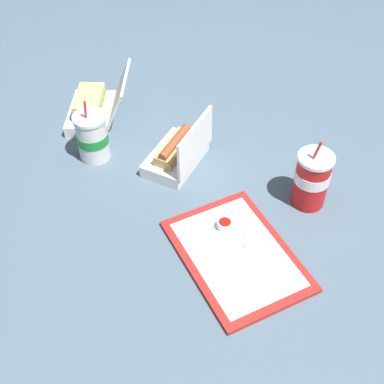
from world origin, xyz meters
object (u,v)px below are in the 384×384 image
(clamshell_hotdog_right, at_px, (178,153))
(soda_cup_front, at_px, (92,137))
(food_tray, at_px, (237,255))
(soda_cup_left, at_px, (312,179))
(clamshell_sandwich_back, at_px, (94,108))
(ketchup_cup, at_px, (225,225))
(plastic_fork, at_px, (247,241))

(clamshell_hotdog_right, bearing_deg, soda_cup_front, -115.44)
(food_tray, relative_size, soda_cup_left, 1.79)
(clamshell_hotdog_right, distance_m, clamshell_sandwich_back, 0.35)
(clamshell_sandwich_back, bearing_deg, ketchup_cup, 22.02)
(ketchup_cup, bearing_deg, soda_cup_front, -146.10)
(ketchup_cup, height_order, clamshell_hotdog_right, clamshell_hotdog_right)
(food_tray, height_order, soda_cup_left, soda_cup_left)
(clamshell_sandwich_back, bearing_deg, soda_cup_front, -10.47)
(plastic_fork, relative_size, clamshell_sandwich_back, 0.42)
(food_tray, relative_size, clamshell_hotdog_right, 1.70)
(plastic_fork, distance_m, clamshell_hotdog_right, 0.36)
(food_tray, distance_m, soda_cup_left, 0.30)
(plastic_fork, bearing_deg, clamshell_hotdog_right, -150.90)
(plastic_fork, bearing_deg, soda_cup_left, 129.36)
(soda_cup_left, bearing_deg, soda_cup_front, -124.93)
(food_tray, height_order, ketchup_cup, ketchup_cup)
(clamshell_hotdog_right, distance_m, soda_cup_front, 0.26)
(ketchup_cup, relative_size, soda_cup_left, 0.18)
(food_tray, distance_m, ketchup_cup, 0.09)
(soda_cup_left, bearing_deg, ketchup_cup, -82.77)
(plastic_fork, relative_size, clamshell_hotdog_right, 0.46)
(ketchup_cup, relative_size, soda_cup_front, 0.19)
(food_tray, height_order, soda_cup_front, soda_cup_front)
(soda_cup_left, bearing_deg, clamshell_hotdog_right, -130.99)
(food_tray, bearing_deg, clamshell_hotdog_right, -173.83)
(soda_cup_front, bearing_deg, plastic_fork, 33.71)
(soda_cup_front, height_order, soda_cup_left, soda_cup_left)
(soda_cup_front, bearing_deg, food_tray, 28.85)
(plastic_fork, distance_m, soda_cup_left, 0.25)
(clamshell_hotdog_right, xyz_separation_m, soda_cup_front, (-0.11, -0.23, 0.03))
(plastic_fork, xyz_separation_m, clamshell_hotdog_right, (-0.35, -0.08, 0.03))
(food_tray, relative_size, clamshell_sandwich_back, 1.54)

